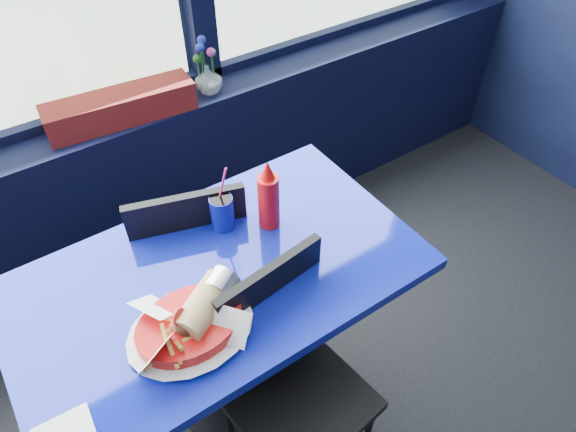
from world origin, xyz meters
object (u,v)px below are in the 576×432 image
Objects in this scene: flower_vase at (208,76)px; ketchup_bottle at (268,198)px; planter_box at (121,107)px; food_basket at (192,322)px; soda_cup at (222,212)px; chair_near_front at (288,368)px; chair_near_back at (177,259)px; near_table at (223,308)px.

ketchup_bottle is (-0.19, -0.74, -0.01)m from flower_vase.
flower_vase reaches higher than planter_box.
food_basket is 0.39m from soda_cup.
chair_near_front is 2.58× the size of food_basket.
soda_cup is (0.13, -0.17, 0.31)m from chair_near_back.
soda_cup reaches higher than near_table.
planter_box reaches higher than food_basket.
chair_near_front is (0.08, -0.25, -0.08)m from near_table.
chair_near_back is 3.69× the size of flower_vase.
chair_near_front is at bearing 116.35° from chair_near_back.
chair_near_back is 0.37m from soda_cup.
soda_cup is at bearing -115.09° from flower_vase.
ketchup_bottle reaches higher than chair_near_back.
planter_box reaches higher than chair_near_front.
flower_vase is at bearing 62.79° from near_table.
near_table is 4.74× the size of soda_cup.
soda_cup is at bearing -79.91° from planter_box.
ketchup_bottle is at bearing 23.08° from food_basket.
ketchup_bottle is 1.00× the size of soda_cup.
soda_cup reaches higher than chair_near_back.
planter_box is at bearing 103.78° from ketchup_bottle.
near_table is at bearing -160.65° from ketchup_bottle.
food_basket is at bearing -136.59° from near_table.
chair_near_back is at bearing 92.68° from near_table.
chair_near_back is at bearing -131.43° from flower_vase.
chair_near_back is at bearing 136.23° from ketchup_bottle.
near_table is 0.88m from planter_box.
soda_cup reaches higher than food_basket.
near_table is 0.98m from flower_vase.
soda_cup is (0.03, 0.41, 0.32)m from chair_near_front.
flower_vase is 0.74m from soda_cup.
chair_near_back reaches higher than near_table.
chair_near_back is 1.56× the size of planter_box.
planter_box is at bearing 94.81° from soda_cup.
food_basket is at bearing 146.07° from chair_near_front.
flower_vase is 0.72× the size of food_basket.
food_basket is (-0.13, -0.47, 0.29)m from chair_near_back.
flower_vase is (0.44, 0.50, 0.37)m from chair_near_back.
soda_cup is (0.26, 0.30, 0.02)m from food_basket.
chair_near_back is at bearing -92.51° from planter_box.
chair_near_back is at bearing 126.64° from soda_cup.
planter_box is at bearing 84.25° from chair_near_front.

